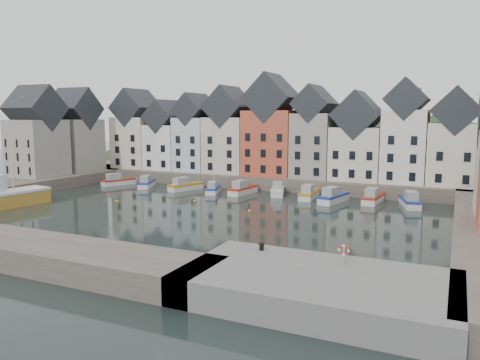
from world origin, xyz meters
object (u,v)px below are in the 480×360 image
Objects in this scene: mooring_bollard at (262,246)px; boat_a at (117,181)px; life_ring_post at (344,251)px; boat_d at (213,189)px.

boat_a is at bearing 141.45° from mooring_bollard.
boat_a is 4.93× the size of life_ring_post.
boat_d is (19.91, -0.49, -0.01)m from boat_a.
life_ring_post is (28.60, -33.33, 2.17)m from boat_d.
boat_d reaches higher than life_ring_post.
boat_d is at bearing 130.64° from life_ring_post.
boat_d reaches higher than boat_a.
mooring_bollard is 0.43× the size of life_ring_post.
life_ring_post reaches higher than boat_a.
boat_a is 11.44× the size of mooring_bollard.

